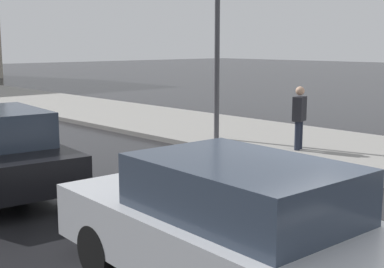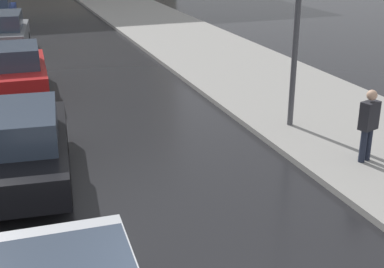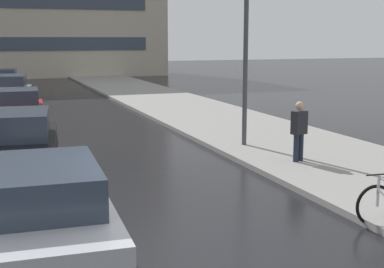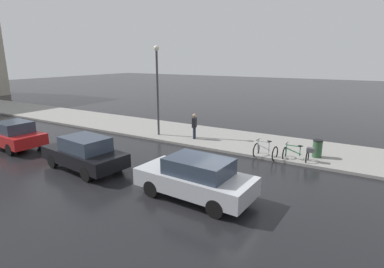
# 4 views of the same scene
# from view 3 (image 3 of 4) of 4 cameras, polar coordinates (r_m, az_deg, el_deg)

# --- Properties ---
(ground_plane) EXTENTS (140.00, 140.00, 0.00)m
(ground_plane) POSITION_cam_3_polar(r_m,az_deg,el_deg) (8.48, -2.12, -12.80)
(ground_plane) COLOR black
(sidewalk_kerb) EXTENTS (4.80, 60.00, 0.14)m
(sidewalk_kerb) POSITION_cam_3_polar(r_m,az_deg,el_deg) (19.63, 5.35, 0.61)
(sidewalk_kerb) COLOR gray
(sidewalk_kerb) RESTS_ON ground
(car_silver) EXTENTS (2.11, 4.47, 1.55)m
(car_silver) POSITION_cam_3_polar(r_m,az_deg,el_deg) (8.20, -15.54, -8.07)
(car_silver) COLOR #B2B5BA
(car_silver) RESTS_ON ground
(car_black) EXTENTS (2.30, 4.54, 1.56)m
(car_black) POSITION_cam_3_polar(r_m,az_deg,el_deg) (13.91, -18.03, -0.81)
(car_black) COLOR black
(car_black) RESTS_ON ground
(car_red) EXTENTS (2.09, 4.06, 1.56)m
(car_red) POSITION_cam_3_polar(r_m,az_deg,el_deg) (20.04, -18.21, 2.38)
(car_red) COLOR #AD1919
(car_red) RESTS_ON ground
(car_grey) EXTENTS (2.22, 4.29, 1.67)m
(car_grey) POSITION_cam_3_polar(r_m,az_deg,el_deg) (26.14, -18.83, 4.19)
(car_grey) COLOR slate
(car_grey) RESTS_ON ground
(car_blue) EXTENTS (2.29, 3.90, 1.59)m
(car_blue) POSITION_cam_3_polar(r_m,az_deg,el_deg) (32.47, -19.54, 5.12)
(car_blue) COLOR navy
(car_blue) RESTS_ON ground
(pedestrian) EXTENTS (0.45, 0.35, 1.72)m
(pedestrian) POSITION_cam_3_polar(r_m,az_deg,el_deg) (14.14, 11.34, 0.42)
(pedestrian) COLOR #1E2333
(pedestrian) RESTS_ON ground
(streetlamp) EXTENTS (0.34, 0.34, 5.79)m
(streetlamp) POSITION_cam_3_polar(r_m,az_deg,el_deg) (15.99, 5.78, 10.78)
(streetlamp) COLOR #424247
(streetlamp) RESTS_ON ground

